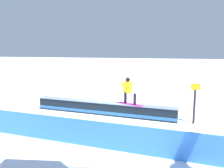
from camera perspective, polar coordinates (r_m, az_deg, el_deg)
The scene contains 5 objects.
ground_plane at distance 12.29m, azimuth -2.22°, elevation -7.53°, with size 120.00×120.00×0.00m, color white.
grind_box at distance 12.20m, azimuth -2.23°, elevation -6.15°, with size 7.64×1.45×0.68m.
snowboarder at distance 11.56m, azimuth 4.07°, elevation -1.43°, with size 1.39×0.86×1.36m.
safety_fence at distance 8.63m, azimuth -8.94°, elevation -11.61°, with size 13.30×0.06×0.97m, color #3880EA.
trail_marker at distance 11.26m, azimuth 19.82°, elevation -4.29°, with size 0.40×0.10×1.89m.
Camera 1 is at (-3.01, 11.37, 3.54)m, focal length 36.82 mm.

